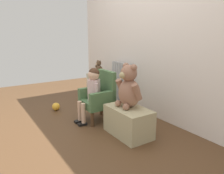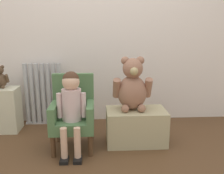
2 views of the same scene
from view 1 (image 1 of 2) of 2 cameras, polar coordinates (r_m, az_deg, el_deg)
name	(u,v)px [view 1 (image 1 of 2)]	position (r m, az deg, el deg)	size (l,w,h in m)	color
ground_plane	(67,135)	(2.67, -11.75, -12.20)	(6.00, 6.00, 0.00)	#523620
back_wall	(153,30)	(3.11, 10.72, 14.36)	(3.80, 0.05, 2.40)	silver
radiator	(120,84)	(3.59, 2.01, 0.80)	(0.43, 0.05, 0.71)	#B0B1B3
small_dresser	(98,87)	(3.85, -3.75, -0.08)	(0.36, 0.27, 0.47)	beige
child_armchair	(100,97)	(2.96, -3.25, -2.51)	(0.38, 0.38, 0.67)	#4B7045
child_figure	(92,87)	(2.87, -5.16, -0.05)	(0.25, 0.35, 0.73)	beige
low_bench	(128,121)	(2.57, 4.29, -8.96)	(0.56, 0.34, 0.33)	tan
large_teddy_bear	(129,88)	(2.49, 4.42, -0.32)	(0.37, 0.26, 0.50)	#956751
small_teddy_bear	(99,68)	(3.79, -3.46, 4.97)	(0.17, 0.12, 0.24)	brown
toy_ball	(56,107)	(3.49, -14.42, -4.98)	(0.12, 0.12, 0.12)	gold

